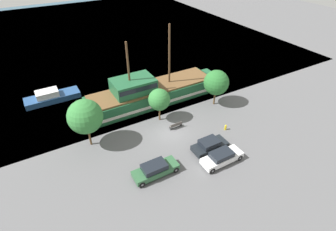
{
  "coord_description": "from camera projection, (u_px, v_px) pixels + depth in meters",
  "views": [
    {
      "loc": [
        -13.17,
        -22.29,
        21.09
      ],
      "look_at": [
        0.74,
        2.0,
        1.2
      ],
      "focal_mm": 28.0,
      "sensor_mm": 36.0,
      "label": 1
    }
  ],
  "objects": [
    {
      "name": "parked_car_curb_front",
      "position": [
        222.0,
        157.0,
        28.7
      ],
      "size": [
        4.82,
        1.8,
        1.47
      ],
      "color": "white",
      "rests_on": "ground_plane"
    },
    {
      "name": "bench_promenade_east",
      "position": [
        176.0,
        125.0,
        33.88
      ],
      "size": [
        1.7,
        0.45,
        0.85
      ],
      "color": "#4C4742",
      "rests_on": "ground_plane"
    },
    {
      "name": "parked_car_curb_rear",
      "position": [
        155.0,
        169.0,
        27.25
      ],
      "size": [
        4.9,
        1.84,
        1.46
      ],
      "color": "#2D5B38",
      "rests_on": "ground_plane"
    },
    {
      "name": "ground_plane",
      "position": [
        171.0,
        133.0,
        33.32
      ],
      "size": [
        160.0,
        160.0,
        0.0
      ],
      "primitive_type": "plane",
      "color": "#5B5B5E"
    },
    {
      "name": "tree_row_midwest",
      "position": [
        216.0,
        83.0,
        36.81
      ],
      "size": [
        3.57,
        3.57,
        5.33
      ],
      "color": "brown",
      "rests_on": "ground_plane"
    },
    {
      "name": "fire_hydrant",
      "position": [
        226.0,
        127.0,
        33.6
      ],
      "size": [
        0.42,
        0.25,
        0.76
      ],
      "color": "yellow",
      "rests_on": "ground_plane"
    },
    {
      "name": "parked_car_curb_mid",
      "position": [
        210.0,
        145.0,
        30.3
      ],
      "size": [
        4.24,
        1.91,
        1.47
      ],
      "color": "black",
      "rests_on": "ground_plane"
    },
    {
      "name": "tree_row_east",
      "position": [
        85.0,
        117.0,
        29.19
      ],
      "size": [
        3.98,
        3.98,
        6.08
      ],
      "color": "brown",
      "rests_on": "ground_plane"
    },
    {
      "name": "tree_row_mideast",
      "position": [
        159.0,
        100.0,
        33.8
      ],
      "size": [
        2.87,
        2.87,
        4.63
      ],
      "color": "brown",
      "rests_on": "ground_plane"
    },
    {
      "name": "moored_boat_dockside",
      "position": [
        51.0,
        97.0,
        39.27
      ],
      "size": [
        7.85,
        2.57,
        1.76
      ],
      "color": "navy",
      "rests_on": "water_surface"
    },
    {
      "name": "water_surface",
      "position": [
        81.0,
        35.0,
        64.45
      ],
      "size": [
        80.0,
        80.0,
        0.0
      ],
      "primitive_type": "plane",
      "color": "#33566B",
      "rests_on": "ground"
    },
    {
      "name": "pirate_ship",
      "position": [
        150.0,
        92.0,
        38.51
      ],
      "size": [
        20.6,
        5.0,
        11.04
      ],
      "color": "#1E5633",
      "rests_on": "water_surface"
    }
  ]
}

